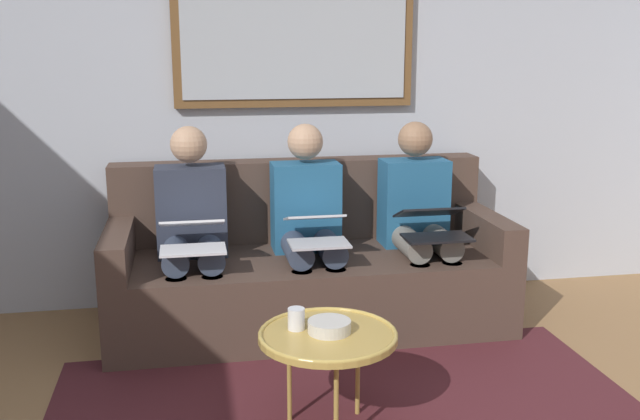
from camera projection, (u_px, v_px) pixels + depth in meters
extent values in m
cube|color=#B7BCC6|center=(293.00, 90.00, 4.35)|extent=(6.00, 0.12, 2.60)
cube|color=#4C382D|center=(309.00, 289.00, 4.06)|extent=(2.20, 0.90, 0.42)
cube|color=#4C382D|center=(299.00, 199.00, 4.30)|extent=(2.20, 0.20, 0.48)
cube|color=#4C382D|center=(482.00, 228.00, 4.18)|extent=(0.14, 0.90, 0.20)
cube|color=#4C382D|center=(119.00, 245.00, 3.81)|extent=(0.14, 0.90, 0.20)
cube|color=brown|center=(295.00, 48.00, 4.20)|extent=(1.43, 0.04, 0.69)
cube|color=#B2B7BC|center=(296.00, 48.00, 4.18)|extent=(1.33, 0.01, 0.59)
cylinder|color=tan|center=(328.00, 336.00, 2.89)|extent=(0.57, 0.57, 0.03)
torus|color=tan|center=(328.00, 333.00, 2.89)|extent=(0.57, 0.57, 0.02)
cylinder|color=#B28E42|center=(336.00, 404.00, 2.78)|extent=(0.02, 0.02, 0.40)
cylinder|color=#B28E42|center=(358.00, 372.00, 3.05)|extent=(0.02, 0.02, 0.40)
cylinder|color=#B28E42|center=(289.00, 378.00, 3.00)|extent=(0.02, 0.02, 0.40)
cylinder|color=silver|center=(296.00, 319.00, 2.93)|extent=(0.07, 0.07, 0.09)
cylinder|color=beige|center=(329.00, 326.00, 2.90)|extent=(0.18, 0.18, 0.05)
cube|color=#235B84|center=(413.00, 202.00, 4.17)|extent=(0.38, 0.22, 0.50)
sphere|color=#997051|center=(415.00, 139.00, 4.09)|extent=(0.20, 0.20, 0.20)
cylinder|color=gray|center=(439.00, 240.00, 4.02)|extent=(0.14, 0.42, 0.14)
cylinder|color=gray|center=(409.00, 242.00, 3.99)|extent=(0.14, 0.42, 0.14)
cylinder|color=gray|center=(451.00, 300.00, 3.88)|extent=(0.11, 0.11, 0.42)
cylinder|color=gray|center=(419.00, 302.00, 3.85)|extent=(0.11, 0.11, 0.42)
cube|color=black|center=(437.00, 238.00, 3.79)|extent=(0.35, 0.21, 0.01)
cube|color=black|center=(429.00, 212.00, 3.91)|extent=(0.35, 0.20, 0.09)
cube|color=#A5C6EA|center=(429.00, 212.00, 3.90)|extent=(0.32, 0.18, 0.07)
cube|color=#235B84|center=(306.00, 206.00, 4.05)|extent=(0.38, 0.22, 0.50)
sphere|color=tan|center=(305.00, 142.00, 3.97)|extent=(0.20, 0.20, 0.20)
cylinder|color=#384256|center=(328.00, 246.00, 3.91)|extent=(0.14, 0.42, 0.14)
cylinder|color=#384256|center=(296.00, 248.00, 3.88)|extent=(0.14, 0.42, 0.14)
cylinder|color=#384256|center=(336.00, 307.00, 3.77)|extent=(0.11, 0.11, 0.42)
cylinder|color=#384256|center=(302.00, 310.00, 3.74)|extent=(0.11, 0.11, 0.42)
cube|color=silver|center=(319.00, 243.00, 3.67)|extent=(0.31, 0.21, 0.01)
cube|color=silver|center=(314.00, 217.00, 3.78)|extent=(0.31, 0.21, 0.07)
cube|color=#A5C6EA|center=(315.00, 217.00, 3.77)|extent=(0.28, 0.18, 0.05)
cube|color=#2D3342|center=(191.00, 211.00, 3.94)|extent=(0.38, 0.22, 0.50)
sphere|color=tan|center=(189.00, 144.00, 3.86)|extent=(0.20, 0.20, 0.20)
cylinder|color=#384256|center=(210.00, 252.00, 3.80)|extent=(0.14, 0.42, 0.14)
cylinder|color=#384256|center=(176.00, 254.00, 3.76)|extent=(0.14, 0.42, 0.14)
cylinder|color=#384256|center=(214.00, 316.00, 3.66)|extent=(0.11, 0.11, 0.42)
cylinder|color=#384256|center=(178.00, 318.00, 3.62)|extent=(0.11, 0.11, 0.42)
cube|color=white|center=(193.00, 250.00, 3.56)|extent=(0.33, 0.21, 0.01)
cube|color=white|center=(192.00, 223.00, 3.67)|extent=(0.33, 0.20, 0.07)
cube|color=#A5C6EA|center=(192.00, 223.00, 3.66)|extent=(0.29, 0.17, 0.06)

